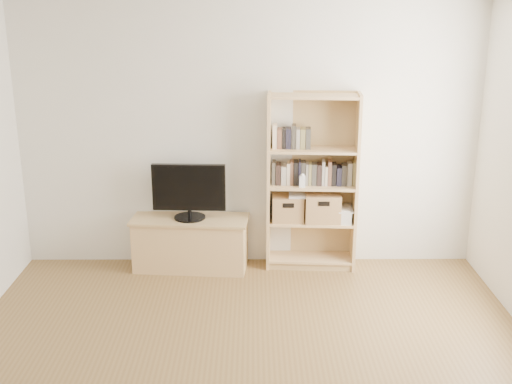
{
  "coord_description": "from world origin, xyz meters",
  "views": [
    {
      "loc": [
        0.04,
        -3.63,
        2.64
      ],
      "look_at": [
        0.07,
        1.9,
        0.92
      ],
      "focal_mm": 45.0,
      "sensor_mm": 36.0,
      "label": 1
    }
  ],
  "objects_px": {
    "television": "(189,191)",
    "basket_left": "(288,208)",
    "baby_monitor": "(302,182)",
    "laptop": "(304,195)",
    "bookshelf": "(312,183)",
    "basket_right": "(322,207)",
    "tv_stand": "(191,244)"
  },
  "relations": [
    {
      "from": "basket_right",
      "to": "laptop",
      "type": "relative_size",
      "value": 1.15
    },
    {
      "from": "television",
      "to": "baby_monitor",
      "type": "height_order",
      "value": "television"
    },
    {
      "from": "bookshelf",
      "to": "television",
      "type": "distance_m",
      "value": 1.2
    },
    {
      "from": "bookshelf",
      "to": "basket_right",
      "type": "height_order",
      "value": "bookshelf"
    },
    {
      "from": "basket_left",
      "to": "laptop",
      "type": "bearing_deg",
      "value": -3.27
    },
    {
      "from": "television",
      "to": "basket_left",
      "type": "distance_m",
      "value": 0.98
    },
    {
      "from": "tv_stand",
      "to": "baby_monitor",
      "type": "height_order",
      "value": "baby_monitor"
    },
    {
      "from": "basket_right",
      "to": "laptop",
      "type": "xyz_separation_m",
      "value": [
        -0.18,
        0.01,
        0.12
      ]
    },
    {
      "from": "baby_monitor",
      "to": "laptop",
      "type": "relative_size",
      "value": 0.38
    },
    {
      "from": "television",
      "to": "basket_left",
      "type": "height_order",
      "value": "television"
    },
    {
      "from": "bookshelf",
      "to": "basket_left",
      "type": "height_order",
      "value": "bookshelf"
    },
    {
      "from": "basket_left",
      "to": "laptop",
      "type": "distance_m",
      "value": 0.21
    },
    {
      "from": "bookshelf",
      "to": "basket_left",
      "type": "xyz_separation_m",
      "value": [
        -0.23,
        0.01,
        -0.26
      ]
    },
    {
      "from": "basket_left",
      "to": "laptop",
      "type": "xyz_separation_m",
      "value": [
        0.16,
        -0.01,
        0.14
      ]
    },
    {
      "from": "television",
      "to": "basket_right",
      "type": "bearing_deg",
      "value": 4.28
    },
    {
      "from": "tv_stand",
      "to": "baby_monitor",
      "type": "distance_m",
      "value": 1.28
    },
    {
      "from": "laptop",
      "to": "basket_left",
      "type": "bearing_deg",
      "value": 179.36
    },
    {
      "from": "tv_stand",
      "to": "basket_left",
      "type": "relative_size",
      "value": 3.59
    },
    {
      "from": "bookshelf",
      "to": "basket_right",
      "type": "xyz_separation_m",
      "value": [
        0.11,
        -0.01,
        -0.25
      ]
    },
    {
      "from": "television",
      "to": "basket_left",
      "type": "xyz_separation_m",
      "value": [
        0.96,
        0.06,
        -0.19
      ]
    },
    {
      "from": "laptop",
      "to": "basket_right",
      "type": "bearing_deg",
      "value": 0.15
    },
    {
      "from": "basket_left",
      "to": "basket_right",
      "type": "distance_m",
      "value": 0.34
    },
    {
      "from": "tv_stand",
      "to": "baby_monitor",
      "type": "bearing_deg",
      "value": 2.88
    },
    {
      "from": "bookshelf",
      "to": "laptop",
      "type": "bearing_deg",
      "value": -175.42
    },
    {
      "from": "baby_monitor",
      "to": "bookshelf",
      "type": "bearing_deg",
      "value": 43.1
    },
    {
      "from": "tv_stand",
      "to": "laptop",
      "type": "distance_m",
      "value": 1.23
    },
    {
      "from": "bookshelf",
      "to": "television",
      "type": "bearing_deg",
      "value": -174.05
    },
    {
      "from": "baby_monitor",
      "to": "tv_stand",
      "type": "bearing_deg",
      "value": 179.51
    },
    {
      "from": "tv_stand",
      "to": "laptop",
      "type": "xyz_separation_m",
      "value": [
        1.12,
        0.05,
        0.5
      ]
    },
    {
      "from": "bookshelf",
      "to": "laptop",
      "type": "relative_size",
      "value": 5.86
    },
    {
      "from": "basket_left",
      "to": "laptop",
      "type": "height_order",
      "value": "laptop"
    },
    {
      "from": "bookshelf",
      "to": "baby_monitor",
      "type": "distance_m",
      "value": 0.14
    }
  ]
}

